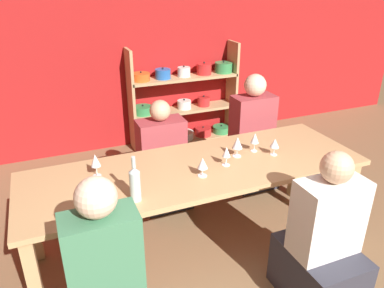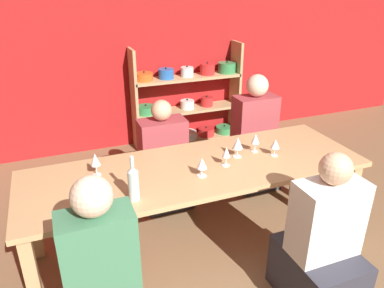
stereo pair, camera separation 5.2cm
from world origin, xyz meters
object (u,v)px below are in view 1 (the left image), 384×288
shelf_unit (186,102)px  wine_glass_red_b (237,143)px  wine_glass_red_a (275,144)px  wine_glass_white_b (226,153)px  wine_glass_white_a (87,198)px  wine_bottle_green (135,183)px  wine_glass_white_c (255,139)px  dining_table (197,176)px  wine_glass_empty_b (203,164)px  person_far_a (251,145)px  wine_glass_empty_a (95,161)px  person_far_b (162,167)px  person_near_a (322,250)px

shelf_unit → wine_glass_red_b: shelf_unit is taller
wine_glass_red_a → wine_glass_white_b: wine_glass_white_b is taller
wine_glass_white_a → wine_glass_red_b: wine_glass_red_b is taller
wine_glass_red_a → shelf_unit: bearing=87.9°
wine_bottle_green → wine_glass_white_b: (0.78, 0.21, -0.02)m
wine_glass_white_c → dining_table: bearing=-172.7°
wine_glass_empty_b → person_far_a: person_far_a is taller
wine_glass_empty_a → person_far_b: size_ratio=0.16×
dining_table → wine_glass_white_a: 0.95m
person_near_a → person_far_b: bearing=110.3°
person_near_a → wine_glass_red_a: bearing=83.1°
wine_glass_red_a → wine_glass_white_b: size_ratio=0.92×
person_near_a → wine_bottle_green: bearing=153.8°
wine_glass_empty_a → person_near_a: bearing=-36.7°
wine_glass_white_a → wine_glass_red_a: bearing=9.9°
wine_glass_white_a → wine_glass_white_c: size_ratio=1.04×
wine_glass_red_b → person_far_a: person_far_a is taller
shelf_unit → wine_glass_white_b: bearing=-103.7°
shelf_unit → wine_glass_red_b: 2.13m
wine_bottle_green → wine_glass_red_b: bearing=18.9°
wine_glass_white_c → person_far_a: (0.42, 0.73, -0.44)m
wine_bottle_green → wine_glass_red_b: wine_bottle_green is taller
wine_glass_red_b → person_near_a: 1.01m
person_far_b → wine_bottle_green: bearing=64.1°
wine_glass_white_a → person_far_a: size_ratio=0.14×
wine_glass_empty_a → wine_glass_red_b: wine_glass_empty_a is taller
wine_glass_red_a → wine_glass_white_c: (-0.11, 0.12, 0.01)m
wine_bottle_green → wine_glass_white_c: (1.11, 0.35, -0.01)m
wine_glass_white_a → person_far_b: bearing=53.2°
wine_bottle_green → wine_glass_empty_b: wine_bottle_green is taller
wine_glass_red_b → wine_glass_white_a: bearing=-163.8°
person_near_a → person_far_a: 1.68m
wine_glass_white_a → person_far_a: bearing=31.1°
wine_glass_white_c → wine_glass_empty_b: bearing=-158.8°
wine_glass_red_a → person_far_b: 1.21m
wine_glass_white_b → person_near_a: person_near_a is taller
wine_bottle_green → wine_glass_white_a: 0.32m
wine_glass_red_a → person_far_b: bearing=129.4°
person_near_a → wine_glass_white_c: bearing=91.2°
wine_glass_white_a → wine_glass_white_b: wine_glass_white_a is taller
wine_bottle_green → wine_glass_empty_a: wine_bottle_green is taller
shelf_unit → wine_bottle_green: size_ratio=4.61×
dining_table → wine_bottle_green: 0.66m
dining_table → wine_glass_empty_b: (-0.02, -0.15, 0.19)m
wine_bottle_green → wine_glass_red_b: (0.93, 0.32, -0.01)m
wine_glass_red_b → person_far_a: (0.61, 0.76, -0.44)m
wine_glass_empty_b → wine_glass_white_b: bearing=19.6°
wine_glass_white_c → person_far_a: size_ratio=0.13×
wine_glass_white_a → wine_glass_empty_b: bearing=11.3°
wine_bottle_green → wine_glass_white_a: wine_bottle_green is taller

